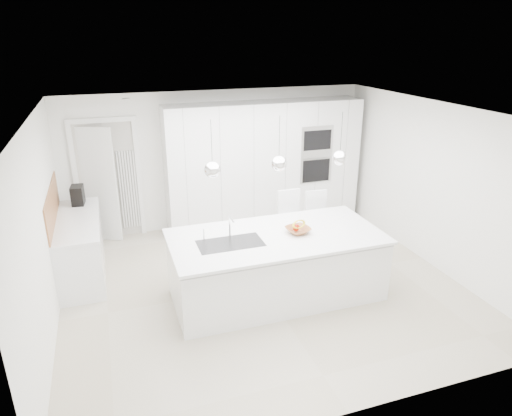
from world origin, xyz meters
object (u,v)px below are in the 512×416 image
object	(u,v)px
espresso_machine	(78,195)
bar_stool_left	(292,228)
fruit_bowl	(298,230)
bar_stool_right	(319,226)
island_base	(277,268)

from	to	relation	value
espresso_machine	bar_stool_left	size ratio (longest dim) A/B	0.26
fruit_bowl	bar_stool_left	bearing A→B (deg)	72.17
espresso_machine	bar_stool_right	bearing A→B (deg)	-14.42
bar_stool_left	fruit_bowl	bearing A→B (deg)	-107.93
fruit_bowl	island_base	bearing A→B (deg)	-175.07
fruit_bowl	bar_stool_right	size ratio (longest dim) A/B	0.29
bar_stool_left	bar_stool_right	distance (m)	0.46
island_base	bar_stool_right	size ratio (longest dim) A/B	2.55
bar_stool_right	fruit_bowl	bearing A→B (deg)	-126.85
espresso_machine	bar_stool_right	distance (m)	3.83
fruit_bowl	bar_stool_left	xyz separation A→B (m)	(0.28, 0.86, -0.36)
bar_stool_right	island_base	bearing A→B (deg)	-135.90
island_base	fruit_bowl	xyz separation A→B (m)	(0.31, 0.03, 0.51)
bar_stool_left	island_base	bearing A→B (deg)	-123.34
island_base	bar_stool_right	bearing A→B (deg)	39.67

